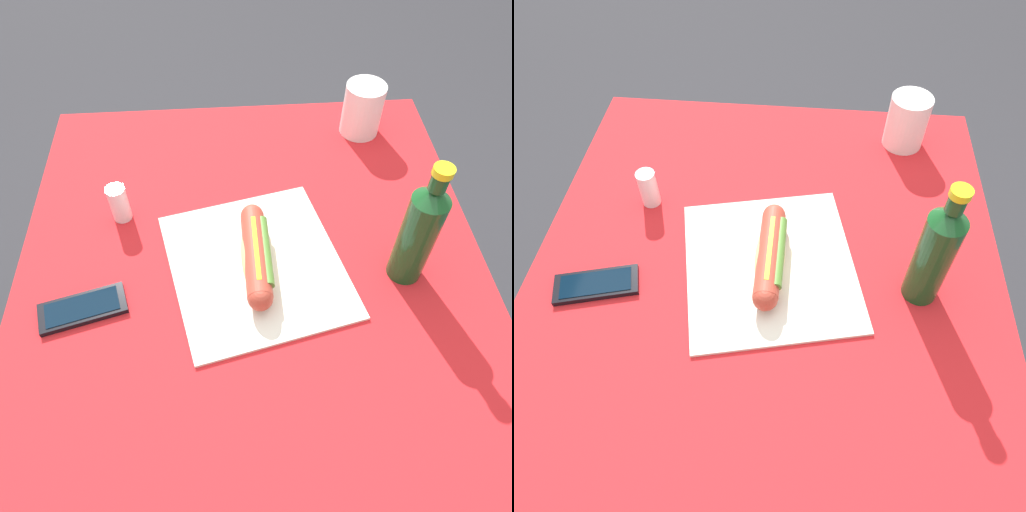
# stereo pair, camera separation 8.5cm
# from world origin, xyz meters

# --- Properties ---
(ground_plane) EXTENTS (6.00, 6.00, 0.00)m
(ground_plane) POSITION_xyz_m (0.00, 0.00, 0.00)
(ground_plane) COLOR #2D2D33
(ground_plane) RESTS_ON ground
(dining_table) EXTENTS (1.10, 0.84, 0.76)m
(dining_table) POSITION_xyz_m (0.00, 0.00, 0.61)
(dining_table) COLOR brown
(dining_table) RESTS_ON ground
(paper_wrapper) EXTENTS (0.38, 0.36, 0.01)m
(paper_wrapper) POSITION_xyz_m (-0.07, 0.01, 0.76)
(paper_wrapper) COLOR silver
(paper_wrapper) RESTS_ON dining_table
(hot_dog) EXTENTS (0.22, 0.05, 0.05)m
(hot_dog) POSITION_xyz_m (-0.07, 0.01, 0.79)
(hot_dog) COLOR #E5BC75
(hot_dog) RESTS_ON paper_wrapper
(cell_phone) EXTENTS (0.10, 0.15, 0.01)m
(cell_phone) POSITION_xyz_m (0.00, -0.29, 0.76)
(cell_phone) COLOR black
(cell_phone) RESTS_ON dining_table
(soda_bottle) EXTENTS (0.06, 0.06, 0.24)m
(soda_bottle) POSITION_xyz_m (-0.04, 0.27, 0.87)
(soda_bottle) COLOR #14471E
(soda_bottle) RESTS_ON dining_table
(drinking_cup) EXTENTS (0.09, 0.09, 0.12)m
(drinking_cup) POSITION_xyz_m (-0.44, 0.27, 0.82)
(drinking_cup) COLOR white
(drinking_cup) RESTS_ON dining_table
(salt_shaker) EXTENTS (0.04, 0.04, 0.08)m
(salt_shaker) POSITION_xyz_m (-0.21, -0.24, 0.80)
(salt_shaker) COLOR silver
(salt_shaker) RESTS_ON dining_table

